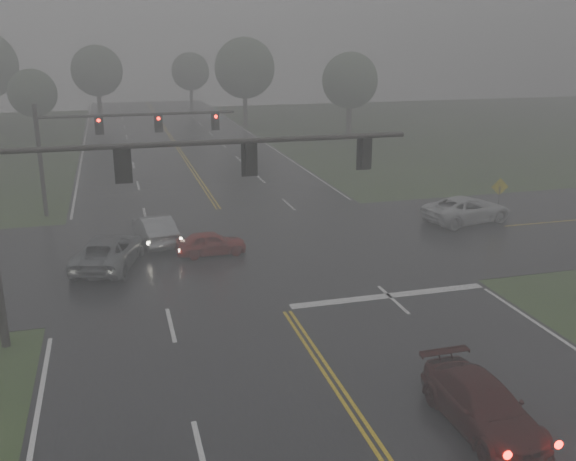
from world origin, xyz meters
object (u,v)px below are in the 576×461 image
object	(u,v)px
car_grey	(110,267)
sedan_red	(211,255)
sedan_silver	(155,243)
signal_gantry_near	(131,185)
sedan_maroon	(480,427)
signal_gantry_far	(102,136)
pickup_white	(466,222)

from	to	relation	value
car_grey	sedan_red	bearing A→B (deg)	-158.69
sedan_silver	signal_gantry_near	world-z (taller)	signal_gantry_near
sedan_maroon	signal_gantry_far	size ratio (longest dim) A/B	0.39
pickup_white	sedan_maroon	bearing A→B (deg)	139.62
car_grey	pickup_white	bearing A→B (deg)	-157.39
sedan_red	sedan_silver	xyz separation A→B (m)	(-2.52, 2.61, 0.00)
sedan_silver	signal_gantry_near	size ratio (longest dim) A/B	0.30
sedan_silver	signal_gantry_far	size ratio (longest dim) A/B	0.38
sedan_silver	sedan_red	bearing A→B (deg)	124.95
sedan_maroon	pickup_white	world-z (taller)	pickup_white
car_grey	signal_gantry_far	distance (m)	11.17
sedan_red	car_grey	size ratio (longest dim) A/B	0.65
sedan_red	signal_gantry_near	xyz separation A→B (m)	(-3.79, -7.72, 5.45)
sedan_silver	pickup_white	xyz separation A→B (m)	(17.68, -0.80, 0.00)
sedan_silver	pickup_white	size ratio (longest dim) A/B	0.84
pickup_white	sedan_red	bearing A→B (deg)	85.76
signal_gantry_near	signal_gantry_far	xyz separation A→B (m)	(-1.03, 17.44, -0.79)
sedan_red	sedan_silver	size ratio (longest dim) A/B	0.77
sedan_maroon	car_grey	distance (m)	18.75
pickup_white	signal_gantry_far	bearing A→B (deg)	57.35
sedan_red	pickup_white	world-z (taller)	pickup_white
car_grey	pickup_white	distance (m)	20.13
sedan_maroon	sedan_red	world-z (taller)	sedan_maroon
sedan_red	pickup_white	distance (m)	15.27
sedan_red	signal_gantry_far	size ratio (longest dim) A/B	0.29
sedan_maroon	pickup_white	distance (m)	20.95
pickup_white	signal_gantry_near	xyz separation A→B (m)	(-18.95, -9.54, 5.45)
signal_gantry_near	signal_gantry_far	size ratio (longest dim) A/B	1.27
sedan_maroon	pickup_white	size ratio (longest dim) A/B	0.86
sedan_silver	signal_gantry_far	distance (m)	8.80
signal_gantry_near	signal_gantry_far	world-z (taller)	signal_gantry_near
sedan_red	sedan_silver	world-z (taller)	sedan_silver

